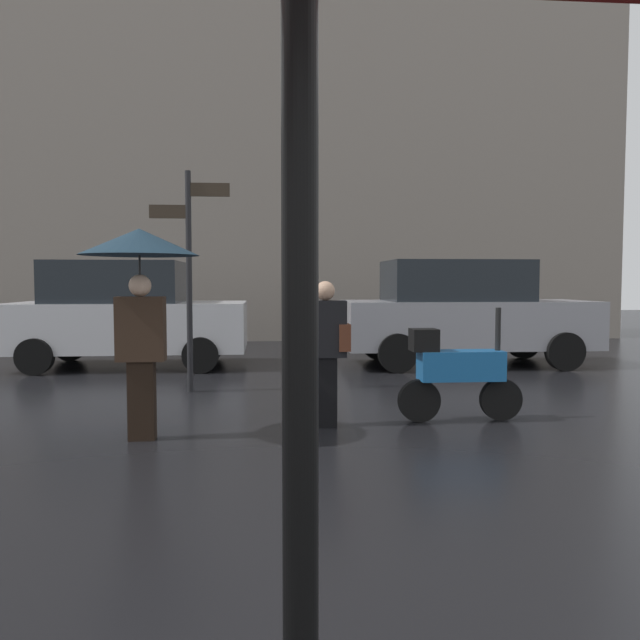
{
  "coord_description": "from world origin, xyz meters",
  "views": [
    {
      "loc": [
        0.09,
        -2.5,
        1.51
      ],
      "look_at": [
        0.74,
        5.05,
        1.05
      ],
      "focal_mm": 35.34,
      "sensor_mm": 36.0,
      "label": 1
    }
  ],
  "objects_px": {
    "parked_car_left": "(463,312)",
    "street_signpost": "(189,259)",
    "pedestrian_with_bag": "(327,344)",
    "pedestrian_with_umbrella": "(140,267)",
    "parked_scooter": "(457,371)",
    "parked_car_right": "(126,314)"
  },
  "relations": [
    {
      "from": "pedestrian_with_bag",
      "to": "street_signpost",
      "type": "distance_m",
      "value": 2.94
    },
    {
      "from": "parked_scooter",
      "to": "pedestrian_with_umbrella",
      "type": "bearing_deg",
      "value": -158.31
    },
    {
      "from": "parked_scooter",
      "to": "street_signpost",
      "type": "relative_size",
      "value": 0.45
    },
    {
      "from": "pedestrian_with_umbrella",
      "to": "street_signpost",
      "type": "bearing_deg",
      "value": 8.98
    },
    {
      "from": "pedestrian_with_umbrella",
      "to": "parked_car_right",
      "type": "relative_size",
      "value": 0.49
    },
    {
      "from": "street_signpost",
      "to": "parked_car_left",
      "type": "bearing_deg",
      "value": 27.75
    },
    {
      "from": "parked_scooter",
      "to": "parked_car_left",
      "type": "xyz_separation_m",
      "value": [
        1.5,
        4.52,
        0.41
      ]
    },
    {
      "from": "pedestrian_with_umbrella",
      "to": "parked_car_left",
      "type": "height_order",
      "value": "pedestrian_with_umbrella"
    },
    {
      "from": "pedestrian_with_bag",
      "to": "street_signpost",
      "type": "height_order",
      "value": "street_signpost"
    },
    {
      "from": "street_signpost",
      "to": "parked_car_right",
      "type": "bearing_deg",
      "value": 117.89
    },
    {
      "from": "pedestrian_with_bag",
      "to": "parked_car_left",
      "type": "height_order",
      "value": "parked_car_left"
    },
    {
      "from": "street_signpost",
      "to": "pedestrian_with_umbrella",
      "type": "bearing_deg",
      "value": -93.27
    },
    {
      "from": "pedestrian_with_umbrella",
      "to": "pedestrian_with_bag",
      "type": "distance_m",
      "value": 2.02
    },
    {
      "from": "pedestrian_with_bag",
      "to": "parked_scooter",
      "type": "distance_m",
      "value": 1.46
    },
    {
      "from": "pedestrian_with_umbrella",
      "to": "street_signpost",
      "type": "xyz_separation_m",
      "value": [
        0.15,
        2.63,
        0.17
      ]
    },
    {
      "from": "pedestrian_with_bag",
      "to": "parked_car_left",
      "type": "distance_m",
      "value": 5.49
    },
    {
      "from": "pedestrian_with_bag",
      "to": "parked_car_left",
      "type": "xyz_separation_m",
      "value": [
        2.93,
        4.64,
        0.1
      ]
    },
    {
      "from": "pedestrian_with_bag",
      "to": "street_signpost",
      "type": "relative_size",
      "value": 0.51
    },
    {
      "from": "parked_car_left",
      "to": "parked_scooter",
      "type": "bearing_deg",
      "value": 68.65
    },
    {
      "from": "parked_car_left",
      "to": "street_signpost",
      "type": "xyz_separation_m",
      "value": [
        -4.6,
        -2.42,
        0.86
      ]
    },
    {
      "from": "parked_car_left",
      "to": "parked_car_right",
      "type": "height_order",
      "value": "parked_car_left"
    },
    {
      "from": "pedestrian_with_umbrella",
      "to": "parked_scooter",
      "type": "xyz_separation_m",
      "value": [
        3.24,
        0.53,
        -1.1
      ]
    }
  ]
}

